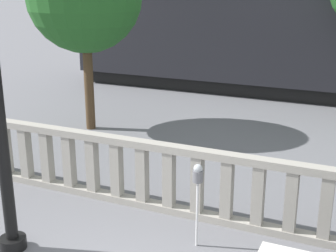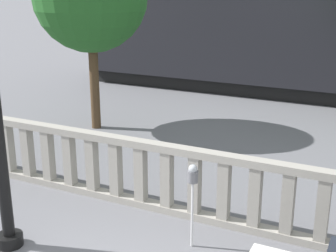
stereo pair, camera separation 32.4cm
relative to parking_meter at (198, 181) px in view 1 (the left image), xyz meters
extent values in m
cube|color=#9E998E|center=(-0.62, 0.90, -1.10)|extent=(13.66, 0.24, 0.14)
cube|color=#9E998E|center=(-0.62, 0.90, 0.12)|extent=(13.66, 0.24, 0.14)
cube|color=#9E998E|center=(-4.83, 0.90, -0.49)|extent=(0.20, 0.20, 1.08)
cube|color=#9E998E|center=(-4.27, 0.90, -0.49)|extent=(0.20, 0.20, 1.08)
cube|color=#9E998E|center=(-3.71, 0.90, -0.49)|extent=(0.20, 0.20, 1.08)
cube|color=#9E998E|center=(-3.15, 0.90, -0.49)|extent=(0.20, 0.20, 1.08)
cube|color=#9E998E|center=(-2.58, 0.90, -0.49)|extent=(0.20, 0.20, 1.08)
cube|color=#9E998E|center=(-2.02, 0.90, -0.49)|extent=(0.20, 0.20, 1.08)
cube|color=#9E998E|center=(-1.46, 0.90, -0.49)|extent=(0.20, 0.20, 1.08)
cube|color=#9E998E|center=(-0.90, 0.90, -0.49)|extent=(0.20, 0.20, 1.08)
cube|color=#9E998E|center=(-0.34, 0.90, -0.49)|extent=(0.20, 0.20, 1.08)
cube|color=#9E998E|center=(0.22, 0.90, -0.49)|extent=(0.20, 0.20, 1.08)
cube|color=#9E998E|center=(0.79, 0.90, -0.49)|extent=(0.20, 0.20, 1.08)
cube|color=#9E998E|center=(1.35, 0.90, -0.49)|extent=(0.20, 0.20, 1.08)
cube|color=#9E998E|center=(1.91, 0.90, -0.49)|extent=(0.20, 0.20, 1.08)
cylinder|color=black|center=(-2.73, -1.31, -1.07)|extent=(0.44, 0.44, 0.20)
cylinder|color=silver|center=(0.00, 0.00, -0.59)|extent=(0.04, 0.04, 1.16)
cylinder|color=slate|center=(0.00, 0.00, 0.08)|extent=(0.17, 0.17, 0.19)
sphere|color=#B2B7BC|center=(0.00, 0.00, 0.21)|extent=(0.14, 0.14, 0.14)
cylinder|color=#4C3823|center=(-5.17, 4.79, 0.16)|extent=(0.27, 0.27, 2.66)
camera|label=1|loc=(2.36, -6.45, 3.05)|focal=50.00mm
camera|label=2|loc=(2.65, -6.31, 3.05)|focal=50.00mm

